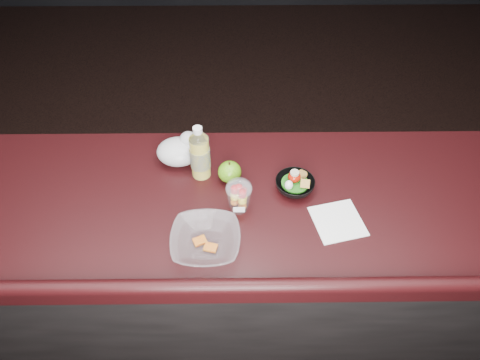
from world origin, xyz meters
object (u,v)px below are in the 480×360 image
takeout_bowl (206,241)px  snack_bowl (295,184)px  fruit_cup (239,196)px  lemonade_bottle (200,156)px  green_apple (230,172)px

takeout_bowl → snack_bowl: bearing=38.2°
fruit_cup → takeout_bowl: fruit_cup is taller
lemonade_bottle → green_apple: (0.11, -0.03, -0.05)m
lemonade_bottle → takeout_bowl: (0.03, -0.32, -0.07)m
green_apple → fruit_cup: bearing=-76.5°
lemonade_bottle → fruit_cup: 0.22m
lemonade_bottle → green_apple: bearing=-15.7°
fruit_cup → snack_bowl: (0.20, 0.09, -0.04)m
green_apple → snack_bowl: size_ratio=0.51×
green_apple → takeout_bowl: (-0.07, -0.29, -0.01)m
lemonade_bottle → fruit_cup: (0.14, -0.16, -0.03)m
snack_bowl → takeout_bowl: bearing=-141.8°
takeout_bowl → green_apple: bearing=75.6°
green_apple → takeout_bowl: size_ratio=0.40×
snack_bowl → fruit_cup: bearing=-156.7°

